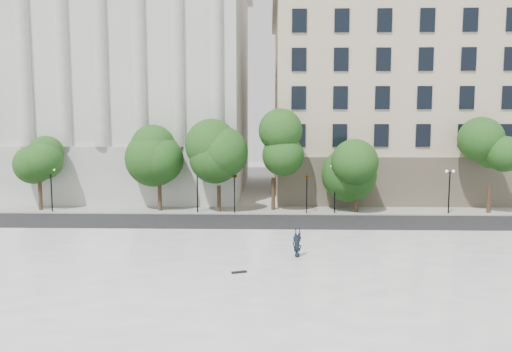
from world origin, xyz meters
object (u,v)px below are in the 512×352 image
at_px(traffic_light_west, 234,173).
at_px(traffic_light_east, 307,174).
at_px(skateboard, 239,272).
at_px(person_lying, 297,253).

xyz_separation_m(traffic_light_west, traffic_light_east, (6.57, 0.00, -0.06)).
distance_m(traffic_light_east, skateboard, 19.85).
height_order(traffic_light_west, person_lying, traffic_light_west).
distance_m(traffic_light_west, person_lying, 16.77).
relative_size(traffic_light_east, person_lying, 2.41).
height_order(traffic_light_west, traffic_light_east, traffic_light_west).
xyz_separation_m(person_lying, skateboard, (-3.28, -3.19, -0.20)).
relative_size(traffic_light_west, skateboard, 5.13).
height_order(traffic_light_west, skateboard, traffic_light_west).
bearing_deg(traffic_light_west, person_lying, -72.89).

